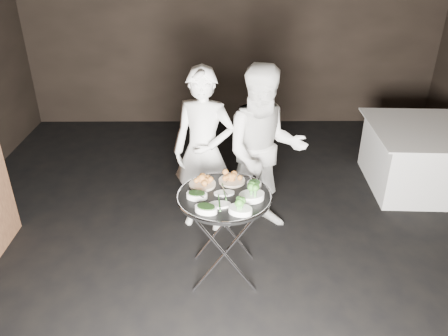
{
  "coord_description": "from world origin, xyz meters",
  "views": [
    {
      "loc": [
        -0.18,
        -2.9,
        2.56
      ],
      "look_at": [
        -0.16,
        0.14,
        0.95
      ],
      "focal_mm": 35.0,
      "sensor_mm": 36.0,
      "label": 1
    }
  ],
  "objects_px": {
    "tray_stand": "(224,233)",
    "waiter_right": "(264,151)",
    "waiter_left": "(204,152)",
    "serving_tray": "(224,197)",
    "dining_table": "(423,158)"
  },
  "relations": [
    {
      "from": "tray_stand",
      "to": "waiter_right",
      "type": "xyz_separation_m",
      "value": [
        0.37,
        0.73,
        0.38
      ]
    },
    {
      "from": "tray_stand",
      "to": "serving_tray",
      "type": "relative_size",
      "value": 1.03
    },
    {
      "from": "waiter_right",
      "to": "serving_tray",
      "type": "bearing_deg",
      "value": -121.32
    },
    {
      "from": "waiter_right",
      "to": "dining_table",
      "type": "distance_m",
      "value": 2.09
    },
    {
      "from": "waiter_left",
      "to": "waiter_right",
      "type": "height_order",
      "value": "waiter_right"
    },
    {
      "from": "waiter_left",
      "to": "dining_table",
      "type": "distance_m",
      "value": 2.59
    },
    {
      "from": "tray_stand",
      "to": "waiter_left",
      "type": "relative_size",
      "value": 0.48
    },
    {
      "from": "serving_tray",
      "to": "dining_table",
      "type": "distance_m",
      "value": 2.74
    },
    {
      "from": "waiter_right",
      "to": "dining_table",
      "type": "relative_size",
      "value": 1.3
    },
    {
      "from": "waiter_left",
      "to": "waiter_right",
      "type": "bearing_deg",
      "value": 11.14
    },
    {
      "from": "serving_tray",
      "to": "waiter_left",
      "type": "height_order",
      "value": "waiter_left"
    },
    {
      "from": "waiter_left",
      "to": "serving_tray",
      "type": "bearing_deg",
      "value": -62.12
    },
    {
      "from": "tray_stand",
      "to": "waiter_right",
      "type": "height_order",
      "value": "waiter_right"
    },
    {
      "from": "tray_stand",
      "to": "waiter_right",
      "type": "distance_m",
      "value": 0.9
    },
    {
      "from": "serving_tray",
      "to": "tray_stand",
      "type": "bearing_deg",
      "value": 90.0
    }
  ]
}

